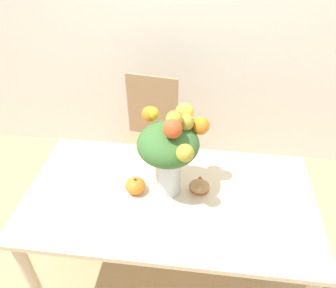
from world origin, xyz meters
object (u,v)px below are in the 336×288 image
(turkey_figurine, at_px, (200,184))
(pumpkin, at_px, (135,186))
(dining_chair_near_window, at_px, (149,138))
(flower_vase, at_px, (170,148))

(turkey_figurine, bearing_deg, pumpkin, -171.02)
(dining_chair_near_window, bearing_deg, pumpkin, -76.93)
(pumpkin, distance_m, turkey_figurine, 0.34)
(turkey_figurine, height_order, dining_chair_near_window, dining_chair_near_window)
(pumpkin, bearing_deg, flower_vase, 13.40)
(flower_vase, distance_m, dining_chair_near_window, 0.97)
(pumpkin, distance_m, dining_chair_near_window, 0.86)
(turkey_figurine, relative_size, dining_chair_near_window, 0.15)
(flower_vase, height_order, pumpkin, flower_vase)
(flower_vase, height_order, dining_chair_near_window, flower_vase)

